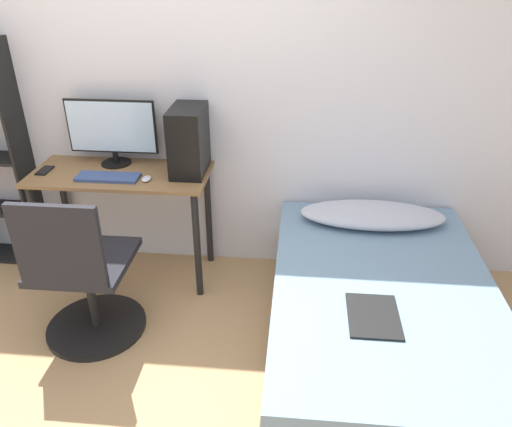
{
  "coord_description": "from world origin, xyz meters",
  "views": [
    {
      "loc": [
        0.86,
        -1.65,
        2.02
      ],
      "look_at": [
        0.64,
        0.7,
        0.75
      ],
      "focal_mm": 35.0,
      "sensor_mm": 36.0,
      "label": 1
    }
  ],
  "objects_px": {
    "monitor": "(112,130)",
    "keyboard": "(108,177)",
    "pc_tower": "(189,140)",
    "office_chair": "(84,284)",
    "bed": "(379,320)"
  },
  "relations": [
    {
      "from": "office_chair",
      "to": "keyboard",
      "type": "distance_m",
      "value": 0.68
    },
    {
      "from": "office_chair",
      "to": "pc_tower",
      "type": "bearing_deg",
      "value": 55.89
    },
    {
      "from": "monitor",
      "to": "pc_tower",
      "type": "xyz_separation_m",
      "value": [
        0.51,
        -0.08,
        -0.02
      ]
    },
    {
      "from": "office_chair",
      "to": "monitor",
      "type": "xyz_separation_m",
      "value": [
        -0.03,
        0.79,
        0.62
      ]
    },
    {
      "from": "bed",
      "to": "pc_tower",
      "type": "relative_size",
      "value": 4.36
    },
    {
      "from": "monitor",
      "to": "pc_tower",
      "type": "relative_size",
      "value": 1.4
    },
    {
      "from": "office_chair",
      "to": "pc_tower",
      "type": "height_order",
      "value": "pc_tower"
    },
    {
      "from": "monitor",
      "to": "pc_tower",
      "type": "height_order",
      "value": "monitor"
    },
    {
      "from": "bed",
      "to": "monitor",
      "type": "xyz_separation_m",
      "value": [
        -1.66,
        0.79,
        0.75
      ]
    },
    {
      "from": "monitor",
      "to": "keyboard",
      "type": "distance_m",
      "value": 0.33
    },
    {
      "from": "bed",
      "to": "pc_tower",
      "type": "distance_m",
      "value": 1.54
    },
    {
      "from": "monitor",
      "to": "pc_tower",
      "type": "distance_m",
      "value": 0.52
    },
    {
      "from": "monitor",
      "to": "pc_tower",
      "type": "bearing_deg",
      "value": -9.05
    },
    {
      "from": "bed",
      "to": "keyboard",
      "type": "relative_size",
      "value": 4.7
    },
    {
      "from": "office_chair",
      "to": "pc_tower",
      "type": "distance_m",
      "value": 1.04
    }
  ]
}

